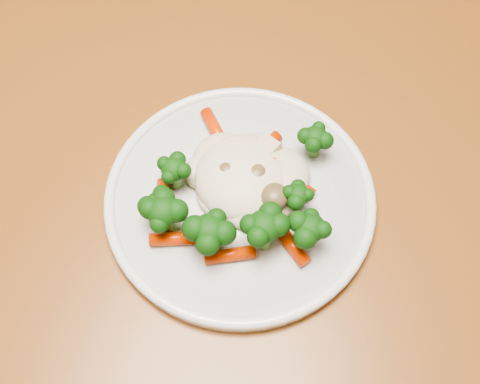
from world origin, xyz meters
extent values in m
plane|color=brown|center=(0.00, 0.00, 0.00)|extent=(3.00, 3.00, 0.00)
cube|color=brown|center=(-0.18, -0.34, 0.73)|extent=(1.16, 0.81, 0.04)
cube|color=brown|center=(-0.65, 0.01, 0.35)|extent=(0.06, 0.06, 0.71)
cylinder|color=silver|center=(-0.16, -0.38, 0.76)|extent=(0.25, 0.25, 0.01)
ellipsoid|color=beige|center=(-0.16, -0.37, 0.78)|extent=(0.11, 0.09, 0.04)
ellipsoid|color=black|center=(-0.22, -0.42, 0.78)|extent=(0.04, 0.04, 0.04)
ellipsoid|color=black|center=(-0.17, -0.44, 0.78)|extent=(0.05, 0.05, 0.04)
ellipsoid|color=black|center=(-0.13, -0.43, 0.78)|extent=(0.05, 0.05, 0.04)
ellipsoid|color=black|center=(-0.09, -0.42, 0.78)|extent=(0.04, 0.04, 0.04)
ellipsoid|color=black|center=(-0.11, -0.38, 0.78)|extent=(0.03, 0.03, 0.03)
ellipsoid|color=black|center=(-0.10, -0.32, 0.78)|extent=(0.04, 0.04, 0.03)
ellipsoid|color=black|center=(-0.22, -0.39, 0.78)|extent=(0.04, 0.04, 0.03)
ellipsoid|color=black|center=(-0.22, -0.43, 0.78)|extent=(0.05, 0.05, 0.04)
cylinder|color=#E83C05|center=(-0.20, -0.32, 0.77)|extent=(0.04, 0.05, 0.01)
cylinder|color=#E83C05|center=(-0.15, -0.33, 0.77)|extent=(0.03, 0.04, 0.01)
cylinder|color=#E83C05|center=(-0.12, -0.36, 0.77)|extent=(0.05, 0.03, 0.01)
cylinder|color=#E83C05|center=(-0.23, -0.41, 0.77)|extent=(0.02, 0.04, 0.01)
cylinder|color=#E83C05|center=(-0.21, -0.44, 0.77)|extent=(0.04, 0.02, 0.01)
cylinder|color=#E83C05|center=(-0.16, -0.44, 0.77)|extent=(0.05, 0.03, 0.01)
cylinder|color=#E83C05|center=(-0.11, -0.42, 0.77)|extent=(0.04, 0.04, 0.01)
cylinder|color=#E83C05|center=(-0.14, -0.37, 0.78)|extent=(0.02, 0.05, 0.01)
ellipsoid|color=brown|center=(-0.15, -0.37, 0.78)|extent=(0.02, 0.02, 0.02)
ellipsoid|color=brown|center=(-0.13, -0.39, 0.78)|extent=(0.03, 0.03, 0.02)
ellipsoid|color=brown|center=(-0.18, -0.37, 0.78)|extent=(0.02, 0.02, 0.02)
cube|color=beige|center=(-0.17, -0.35, 0.78)|extent=(0.03, 0.02, 0.01)
cube|color=beige|center=(-0.14, -0.34, 0.78)|extent=(0.03, 0.02, 0.01)
cube|color=beige|center=(-0.18, -0.35, 0.78)|extent=(0.02, 0.02, 0.01)
camera|label=1|loc=(-0.10, -0.64, 1.24)|focal=45.00mm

